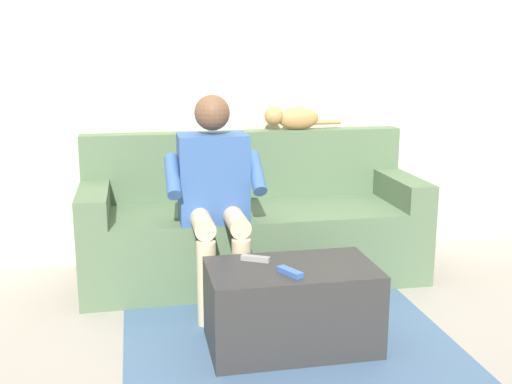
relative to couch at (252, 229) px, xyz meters
name	(u,v)px	position (x,y,z in m)	size (l,w,h in m)	color
ground_plane	(278,322)	(0.00, 0.71, -0.30)	(8.00, 8.00, 0.00)	gray
back_wall	(239,69)	(0.00, -0.45, 0.96)	(4.97, 0.06, 2.53)	beige
couch	(252,229)	(0.00, 0.00, 0.00)	(2.06, 0.73, 0.88)	#516B4C
coffee_table	(292,307)	(0.00, 0.98, -0.10)	(0.79, 0.46, 0.40)	#2D2D2D
person_solo_seated	(215,188)	(0.28, 0.36, 0.35)	(0.53, 0.55, 1.15)	#335693
cat_on_backrest	(291,118)	(-0.31, -0.25, 0.66)	(0.51, 0.12, 0.16)	#B7844C
remote_blue	(290,272)	(0.04, 1.08, 0.11)	(0.14, 0.04, 0.02)	#3860B7
remote_gray	(255,259)	(0.15, 0.87, 0.11)	(0.14, 0.03, 0.03)	gray
floor_rug	(286,335)	(0.00, 0.88, -0.30)	(1.59, 1.55, 0.01)	#426084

